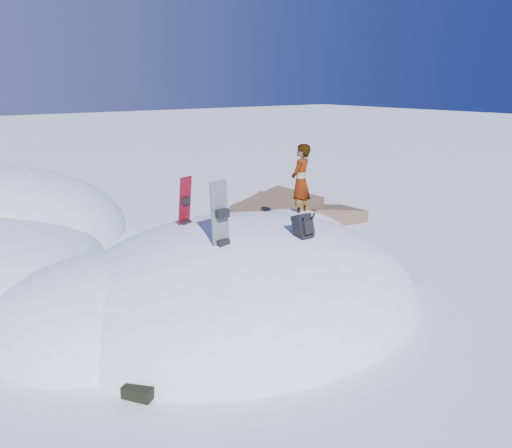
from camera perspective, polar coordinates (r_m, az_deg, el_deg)
ground at (r=9.52m, az=-1.55°, el=-8.52°), size 120.00×120.00×0.00m
snow_mound at (r=9.62m, az=-3.23°, el=-8.29°), size 8.00×6.00×3.00m
rock_outcrop at (r=13.90m, az=3.84°, el=-0.50°), size 4.68×4.41×1.68m
snowboard_red at (r=9.34m, az=-8.15°, el=1.07°), size 0.32×0.28×1.47m
snowboard_dark at (r=8.05m, az=-4.00°, el=-0.89°), size 0.32×0.21×1.69m
backpack at (r=8.55m, az=5.46°, el=-0.29°), size 0.31×0.38×0.50m
gear_pile at (r=7.11m, az=-12.22°, el=-17.16°), size 0.78×0.65×0.21m
person at (r=10.72m, az=5.13°, el=4.83°), size 0.70×0.60×1.62m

